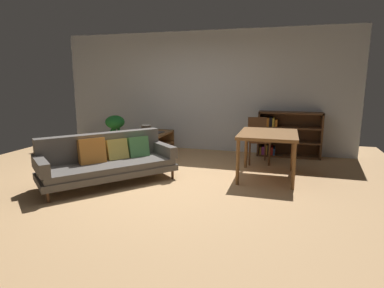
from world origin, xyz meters
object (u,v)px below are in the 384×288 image
object	(u,v)px
media_console	(154,146)
dining_chair_near	(258,137)
desk_speaker	(146,131)
fabric_couch	(107,160)
potted_floor_plant	(115,132)
bookshelf	(284,135)
open_laptop	(153,132)
dining_table	(268,138)

from	to	relation	value
media_console	dining_chair_near	distance (m)	2.18
dining_chair_near	desk_speaker	bearing A→B (deg)	-167.99
fabric_couch	potted_floor_plant	size ratio (longest dim) A/B	2.48
dining_chair_near	bookshelf	xyz separation A→B (m)	(0.50, 0.69, -0.03)
open_laptop	potted_floor_plant	size ratio (longest dim) A/B	0.57
potted_floor_plant	dining_table	bearing A→B (deg)	-15.13
media_console	desk_speaker	world-z (taller)	desk_speaker
potted_floor_plant	dining_chair_near	distance (m)	3.11
media_console	open_laptop	distance (m)	0.32
media_console	dining_chair_near	size ratio (longest dim) A/B	1.49
desk_speaker	bookshelf	size ratio (longest dim) A/B	0.17
media_console	dining_table	bearing A→B (deg)	-18.50
desk_speaker	fabric_couch	bearing A→B (deg)	-90.41
media_console	dining_chair_near	world-z (taller)	dining_chair_near
open_laptop	potted_floor_plant	xyz separation A→B (m)	(-0.89, -0.04, -0.04)
open_laptop	dining_chair_near	world-z (taller)	dining_chair_near
potted_floor_plant	bookshelf	distance (m)	3.70
open_laptop	media_console	bearing A→B (deg)	-65.78
media_console	fabric_couch	bearing A→B (deg)	-91.47
potted_floor_plant	bookshelf	xyz separation A→B (m)	(3.61, 0.79, -0.02)
desk_speaker	bookshelf	bearing A→B (deg)	23.31
dining_table	bookshelf	size ratio (longest dim) A/B	0.87
fabric_couch	media_console	size ratio (longest dim) A/B	1.60
desk_speaker	open_laptop	bearing A→B (deg)	94.39
dining_chair_near	dining_table	bearing A→B (deg)	-76.03
potted_floor_plant	bookshelf	bearing A→B (deg)	12.34
media_console	desk_speaker	xyz separation A→B (m)	(-0.03, -0.27, 0.36)
dining_table	dining_chair_near	distance (m)	1.05
fabric_couch	bookshelf	bearing A→B (deg)	44.52
open_laptop	dining_chair_near	xyz separation A→B (m)	(2.22, 0.05, -0.02)
fabric_couch	potted_floor_plant	bearing A→B (deg)	115.97
open_laptop	dining_table	bearing A→B (deg)	-21.06
bookshelf	fabric_couch	bearing A→B (deg)	-135.48
fabric_couch	dining_table	world-z (taller)	fabric_couch
potted_floor_plant	fabric_couch	bearing A→B (deg)	-64.03
open_laptop	potted_floor_plant	distance (m)	0.89
fabric_couch	media_console	xyz separation A→B (m)	(0.05, 1.76, -0.12)
desk_speaker	dining_chair_near	xyz separation A→B (m)	(2.19, 0.47, -0.11)
fabric_couch	desk_speaker	distance (m)	1.52
media_console	bookshelf	bearing A→B (deg)	18.59
desk_speaker	potted_floor_plant	world-z (taller)	potted_floor_plant
desk_speaker	potted_floor_plant	xyz separation A→B (m)	(-0.92, 0.37, -0.12)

